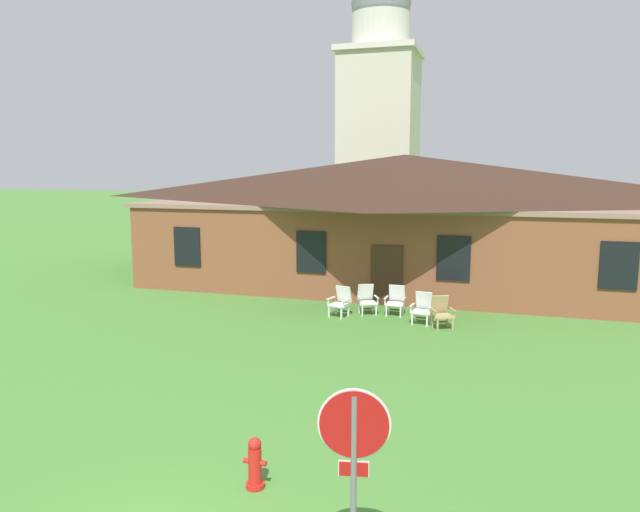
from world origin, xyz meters
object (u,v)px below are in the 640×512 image
object	(u,v)px
lawn_chair_right_end	(441,311)
fire_hydrant	(255,464)
stop_sign	(354,451)
lawn_chair_near_door	(367,299)
lawn_chair_middle	(423,307)
lawn_chair_by_porch	(341,301)
lawn_chair_left_end	(396,300)

from	to	relation	value
lawn_chair_right_end	fire_hydrant	distance (m)	10.02
stop_sign	lawn_chair_near_door	size ratio (longest dim) A/B	2.50
lawn_chair_right_end	lawn_chair_middle	bearing A→B (deg)	149.79
lawn_chair_middle	lawn_chair_right_end	distance (m)	0.70
lawn_chair_middle	stop_sign	bearing A→B (deg)	-86.32
lawn_chair_middle	lawn_chair_by_porch	bearing A→B (deg)	177.15
lawn_chair_by_porch	lawn_chair_near_door	world-z (taller)	same
lawn_chair_near_door	fire_hydrant	world-z (taller)	lawn_chair_near_door
stop_sign	lawn_chair_by_porch	bearing A→B (deg)	105.80
lawn_chair_near_door	lawn_chair_middle	bearing A→B (deg)	-19.61
lawn_chair_by_porch	lawn_chair_right_end	xyz separation A→B (m)	(3.24, -0.48, 0.00)
lawn_chair_middle	lawn_chair_right_end	size ratio (longest dim) A/B	1.00
lawn_chair_right_end	fire_hydrant	xyz separation A→B (m)	(-1.75, -9.87, -0.12)
stop_sign	lawn_chair_right_end	distance (m)	11.59
stop_sign	lawn_chair_left_end	distance (m)	12.87
lawn_chair_by_porch	lawn_chair_left_end	distance (m)	1.80
stop_sign	lawn_chair_left_end	world-z (taller)	stop_sign
lawn_chair_right_end	fire_hydrant	world-z (taller)	lawn_chair_right_end
stop_sign	lawn_chair_near_door	world-z (taller)	stop_sign
lawn_chair_middle	fire_hydrant	xyz separation A→B (m)	(-1.15, -10.22, -0.12)
lawn_chair_by_porch	lawn_chair_right_end	distance (m)	3.27
lawn_chair_near_door	lawn_chair_middle	distance (m)	2.03
fire_hydrant	stop_sign	bearing A→B (deg)	-41.00
lawn_chair_middle	lawn_chair_near_door	bearing A→B (deg)	160.39
lawn_chair_left_end	lawn_chair_middle	distance (m)	1.27
lawn_chair_left_end	lawn_chair_middle	size ratio (longest dim) A/B	1.00
lawn_chair_middle	lawn_chair_right_end	bearing A→B (deg)	-30.21
lawn_chair_near_door	fire_hydrant	bearing A→B (deg)	-86.03
lawn_chair_near_door	lawn_chair_right_end	distance (m)	2.71
lawn_chair_by_porch	fire_hydrant	xyz separation A→B (m)	(1.48, -10.35, -0.12)
stop_sign	lawn_chair_right_end	xyz separation A→B (m)	(-0.16, 11.53, -1.18)
lawn_chair_near_door	lawn_chair_left_end	bearing A→B (deg)	8.17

